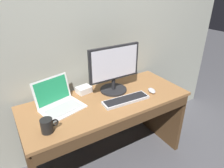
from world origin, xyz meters
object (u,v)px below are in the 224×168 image
external_monitor (114,69)px  computer_mouse (152,91)px  coffee_mug (47,126)px  external_drive_box (84,90)px  wired_keyboard (126,100)px  laptop_white (58,100)px

external_monitor → computer_mouse: external_monitor is taller
computer_mouse → coffee_mug: coffee_mug is taller
external_monitor → coffee_mug: (-0.71, -0.27, -0.18)m
external_drive_box → computer_mouse: bearing=-31.2°
wired_keyboard → coffee_mug: size_ratio=3.40×
external_monitor → external_drive_box: bearing=154.2°
laptop_white → computer_mouse: bearing=-14.9°
laptop_white → wired_keyboard: size_ratio=0.91×
external_drive_box → coffee_mug: 0.60m
coffee_mug → external_monitor: bearing=20.4°
computer_mouse → external_drive_box: (-0.56, 0.34, 0.01)m
wired_keyboard → coffee_mug: 0.71m
coffee_mug → external_drive_box: bearing=40.8°
computer_mouse → external_drive_box: bearing=163.8°
external_monitor → coffee_mug: external_monitor is taller
computer_mouse → external_drive_box: 0.65m
external_monitor → wired_keyboard: bearing=-92.8°
laptop_white → coffee_mug: laptop_white is taller
external_drive_box → external_monitor: bearing=-25.8°
laptop_white → external_monitor: external_monitor is taller
external_drive_box → coffee_mug: size_ratio=1.04×
laptop_white → external_monitor: bearing=-1.5°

